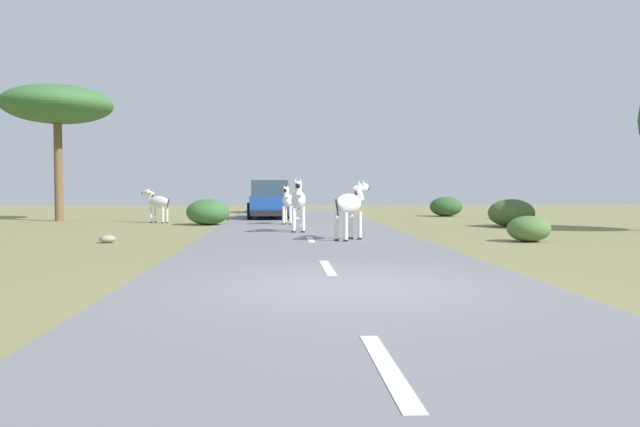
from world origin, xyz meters
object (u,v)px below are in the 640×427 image
zebra_3 (350,204)px  bush_4 (529,229)px  rock_1 (504,213)px  tree_3 (57,106)px  zebra_1 (157,202)px  car_1 (269,201)px  bush_1 (446,207)px  bush_3 (208,212)px  car_0 (274,198)px  zebra_0 (288,201)px  bush_0 (511,213)px  zebra_2 (298,200)px  bush_2 (515,207)px  rock_0 (107,239)px

zebra_3 → bush_4: (4.71, -0.28, -0.65)m
rock_1 → tree_3: bearing=-177.4°
zebra_1 → zebra_3: bearing=-112.1°
car_1 → bush_1: (8.93, 2.22, -0.35)m
zebra_3 → rock_1: (8.60, 12.23, -0.71)m
bush_1 → bush_3: bearing=-148.6°
zebra_3 → car_0: car_0 is taller
zebra_3 → zebra_0: bearing=139.5°
bush_0 → bush_1: bearing=90.4°
tree_3 → rock_1: size_ratio=7.22×
rock_1 → zebra_2: bearing=-137.6°
zebra_0 → bush_2: (12.41, 9.25, -0.52)m
zebra_1 → bush_1: bearing=-36.3°
zebra_3 → bush_0: zebra_3 is taller
zebra_0 → car_0: size_ratio=0.35×
car_1 → bush_3: car_1 is taller
car_0 → bush_4: size_ratio=3.88×
rock_0 → bush_2: bearing=44.2°
rock_1 → rock_0: bearing=-140.8°
car_0 → tree_3: bearing=47.1°
bush_1 → zebra_0: bearing=-137.8°
zebra_0 → bush_0: zebra_0 is taller
car_0 → rock_0: 20.46m
rock_1 → zebra_3: bearing=-125.1°
zebra_1 → car_0: 11.46m
bush_0 → rock_0: bush_0 is taller
zebra_3 → rock_0: (-6.30, 0.07, -0.89)m
rock_1 → bush_0: bearing=-107.7°
tree_3 → zebra_3: bearing=-44.8°
zebra_0 → rock_1: (10.16, 4.72, -0.66)m
zebra_1 → rock_1: (15.48, 2.59, -0.56)m
bush_2 → bush_4: size_ratio=1.22×
bush_2 → rock_1: size_ratio=1.73×
bush_4 → bush_2: bearing=70.2°
bush_0 → car_0: bearing=122.2°
zebra_2 → car_0: car_0 is taller
tree_3 → bush_1: 18.86m
rock_1 → bush_1: bearing=127.6°
zebra_3 → rock_0: size_ratio=3.84×
zebra_2 → car_1: (-1.09, 9.46, -0.19)m
zebra_0 → zebra_2: 4.32m
zebra_0 → car_1: bearing=-73.6°
zebra_3 → bush_1: (6.57, 14.87, -0.50)m
tree_3 → bush_0: size_ratio=3.44×
car_0 → bush_1: 10.19m
car_1 → bush_3: 5.17m
bush_0 → bush_4: bearing=-106.8°
zebra_1 → bush_4: size_ratio=1.24×
zebra_3 → bush_1: bearing=103.9°
zebra_1 → bush_0: zebra_1 is taller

